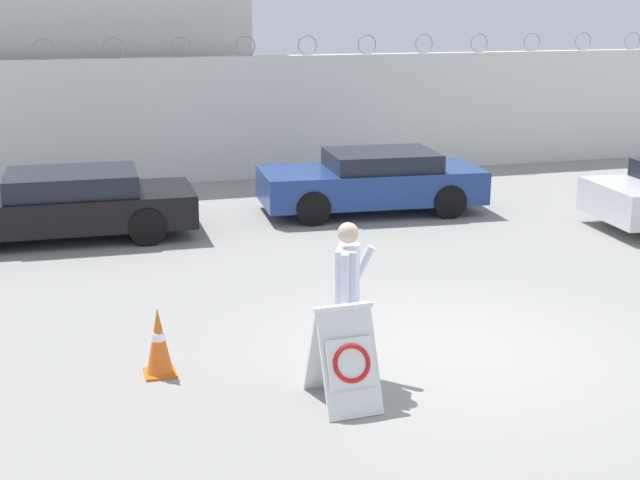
# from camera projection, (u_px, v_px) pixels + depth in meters

# --- Properties ---
(ground_plane) EXTENTS (90.00, 90.00, 0.00)m
(ground_plane) POSITION_uv_depth(u_px,v_px,m) (450.00, 347.00, 10.72)
(ground_plane) COLOR gray
(perimeter_wall) EXTENTS (36.00, 0.30, 3.28)m
(perimeter_wall) POSITION_uv_depth(u_px,v_px,m) (247.00, 118.00, 20.65)
(perimeter_wall) COLOR silver
(perimeter_wall) RESTS_ON ground_plane
(building_block) EXTENTS (9.12, 5.98, 5.83)m
(building_block) POSITION_uv_depth(u_px,v_px,m) (50.00, 47.00, 22.50)
(building_block) COLOR beige
(building_block) RESTS_ON ground_plane
(barricade_sign) EXTENTS (0.63, 0.89, 1.07)m
(barricade_sign) POSITION_uv_depth(u_px,v_px,m) (345.00, 356.00, 9.09)
(barricade_sign) COLOR white
(barricade_sign) RESTS_ON ground_plane
(security_guard) EXTENTS (0.57, 0.61, 1.77)m
(security_guard) POSITION_uv_depth(u_px,v_px,m) (348.00, 293.00, 9.61)
(security_guard) COLOR #514C42
(security_guard) RESTS_ON ground_plane
(traffic_cone_near) EXTENTS (0.35, 0.35, 0.78)m
(traffic_cone_near) POSITION_uv_depth(u_px,v_px,m) (159.00, 342.00, 9.85)
(traffic_cone_near) COLOR orange
(traffic_cone_near) RESTS_ON ground_plane
(parked_car_front_coupe) EXTENTS (4.68, 2.07, 1.18)m
(parked_car_front_coupe) POSITION_uv_depth(u_px,v_px,m) (62.00, 204.00, 15.55)
(parked_car_front_coupe) COLOR black
(parked_car_front_coupe) RESTS_ON ground_plane
(parked_car_rear_sedan) EXTENTS (4.43, 2.18, 1.20)m
(parked_car_rear_sedan) POSITION_uv_depth(u_px,v_px,m) (372.00, 181.00, 17.51)
(parked_car_rear_sedan) COLOR black
(parked_car_rear_sedan) RESTS_ON ground_plane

